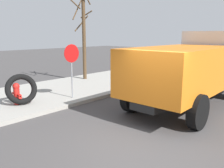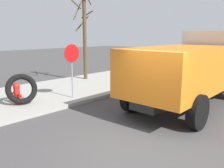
% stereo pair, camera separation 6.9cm
% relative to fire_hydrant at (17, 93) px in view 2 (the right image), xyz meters
% --- Properties ---
extents(ground_plane, '(80.00, 80.00, 0.00)m').
position_rel_fire_hydrant_xyz_m(ground_plane, '(0.60, -5.50, -0.61)').
color(ground_plane, '#423F3F').
extents(sidewalk_curb, '(36.00, 5.00, 0.15)m').
position_rel_fire_hydrant_xyz_m(sidewalk_curb, '(0.60, 1.00, -0.53)').
color(sidewalk_curb, '#99968E').
rests_on(sidewalk_curb, ground).
extents(fire_hydrant, '(0.27, 0.61, 0.86)m').
position_rel_fire_hydrant_xyz_m(fire_hydrant, '(0.00, 0.00, 0.00)').
color(fire_hydrant, red).
rests_on(fire_hydrant, sidewalk_curb).
extents(loose_tire, '(1.32, 0.89, 1.22)m').
position_rel_fire_hydrant_xyz_m(loose_tire, '(0.15, -0.11, 0.15)').
color(loose_tire, black).
rests_on(loose_tire, sidewalk_curb).
extents(stop_sign, '(0.76, 0.08, 2.30)m').
position_rel_fire_hydrant_xyz_m(stop_sign, '(2.12, -0.79, 1.15)').
color(stop_sign, gray).
rests_on(stop_sign, sidewalk_curb).
extents(dump_truck_orange, '(7.05, 2.92, 3.00)m').
position_rel_fire_hydrant_xyz_m(dump_truck_orange, '(5.23, -4.79, 1.00)').
color(dump_truck_orange, orange).
rests_on(dump_truck_orange, ground).
extents(bare_tree, '(1.38, 1.40, 5.24)m').
position_rel_fire_hydrant_xyz_m(bare_tree, '(5.43, 2.30, 2.35)').
color(bare_tree, '#4C3823').
rests_on(bare_tree, sidewalk_curb).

